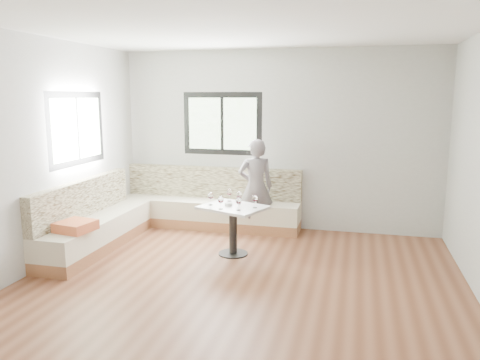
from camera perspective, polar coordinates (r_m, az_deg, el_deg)
name	(u,v)px	position (r m, az deg, el deg)	size (l,w,h in m)	color
room	(232,160)	(5.03, -0.93, 2.46)	(5.01, 5.01, 2.81)	brown
banquette	(163,214)	(7.17, -9.39, -4.12)	(2.90, 2.80, 0.95)	#9A613E
table	(233,218)	(6.20, -0.85, -4.70)	(0.98, 0.87, 0.66)	black
person	(256,187)	(7.10, 1.92, -0.83)	(0.53, 0.35, 1.46)	slate
olive_ramekin	(229,204)	(6.18, -1.40, -2.95)	(0.10, 0.10, 0.04)	white
wine_glass_a	(211,196)	(6.20, -3.60, -1.98)	(0.08, 0.08, 0.17)	white
wine_glass_b	(221,200)	(5.97, -2.37, -2.45)	(0.08, 0.08, 0.17)	white
wine_glass_c	(239,201)	(5.91, -0.17, -2.58)	(0.08, 0.08, 0.17)	white
wine_glass_d	(239,195)	(6.24, -0.10, -1.89)	(0.08, 0.08, 0.17)	white
wine_glass_e	(255,199)	(6.04, 1.82, -2.30)	(0.08, 0.08, 0.17)	white
wine_glass_f	(229,193)	(6.41, -1.31, -1.55)	(0.08, 0.08, 0.17)	white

